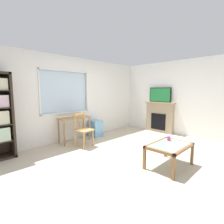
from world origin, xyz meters
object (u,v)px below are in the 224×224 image
at_px(plastic_drawer_unit, 95,128).
at_px(fireplace, 160,117).
at_px(tv, 160,95).
at_px(wooden_chair, 83,129).
at_px(desk_under_window, 74,122).
at_px(sippy_cup, 169,138).
at_px(coffee_table, 169,148).

height_order(plastic_drawer_unit, fireplace, fireplace).
relative_size(fireplace, tv, 1.36).
bearing_deg(plastic_drawer_unit, wooden_chair, -147.75).
xyz_separation_m(plastic_drawer_unit, fireplace, (2.02, -1.21, 0.29)).
bearing_deg(desk_under_window, sippy_cup, -76.20).
bearing_deg(plastic_drawer_unit, fireplace, -30.85).
bearing_deg(coffee_table, plastic_drawer_unit, 81.28).
bearing_deg(desk_under_window, tv, -22.24).
xyz_separation_m(coffee_table, sippy_cup, (0.24, 0.14, 0.11)).
relative_size(desk_under_window, plastic_drawer_unit, 1.79).
distance_m(fireplace, sippy_cup, 2.64).
bearing_deg(coffee_table, desk_under_window, 98.27).
bearing_deg(plastic_drawer_unit, tv, -31.07).
bearing_deg(fireplace, wooden_chair, 167.56).
xyz_separation_m(plastic_drawer_unit, sippy_cup, (-0.19, -2.66, 0.24)).
bearing_deg(desk_under_window, coffee_table, -81.73).
bearing_deg(sippy_cup, fireplace, 33.25).
bearing_deg(sippy_cup, plastic_drawer_unit, 85.97).
distance_m(tv, coffee_table, 3.06).
distance_m(plastic_drawer_unit, coffee_table, 2.83).
height_order(fireplace, sippy_cup, fireplace).
xyz_separation_m(tv, coffee_table, (-2.43, -1.58, -0.97)).
xyz_separation_m(desk_under_window, wooden_chair, (-0.07, -0.51, -0.14)).
bearing_deg(wooden_chair, tv, -12.51).
relative_size(wooden_chair, coffee_table, 0.99).
relative_size(wooden_chair, plastic_drawer_unit, 1.70).
bearing_deg(coffee_table, wooden_chair, 101.82).
bearing_deg(plastic_drawer_unit, coffee_table, -98.72).
xyz_separation_m(fireplace, coffee_table, (-2.45, -1.58, -0.16)).
xyz_separation_m(desk_under_window, sippy_cup, (0.64, -2.61, -0.10)).
relative_size(desk_under_window, sippy_cup, 10.56).
distance_m(tv, sippy_cup, 2.76).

